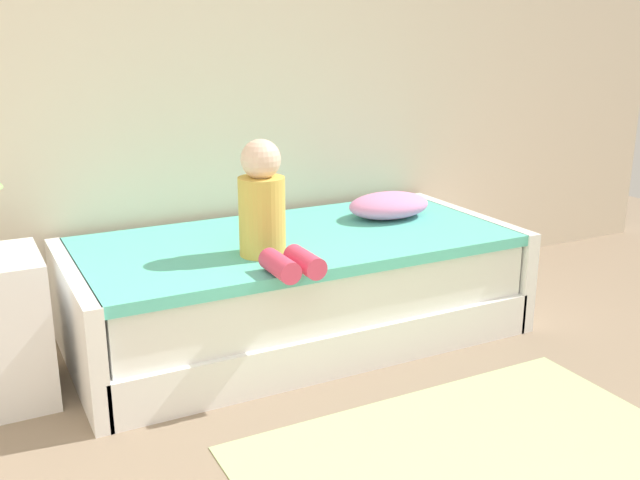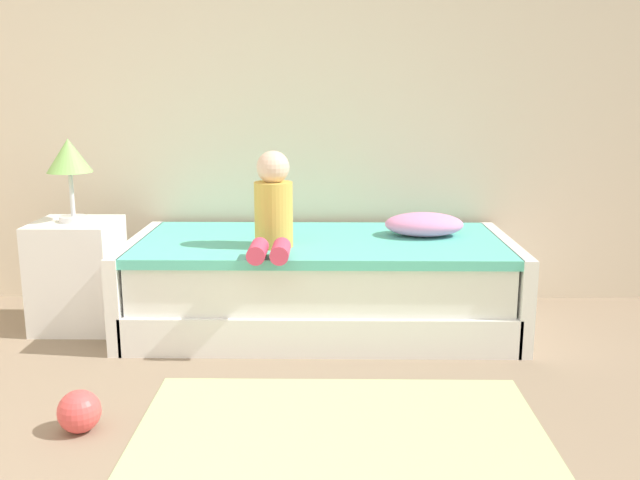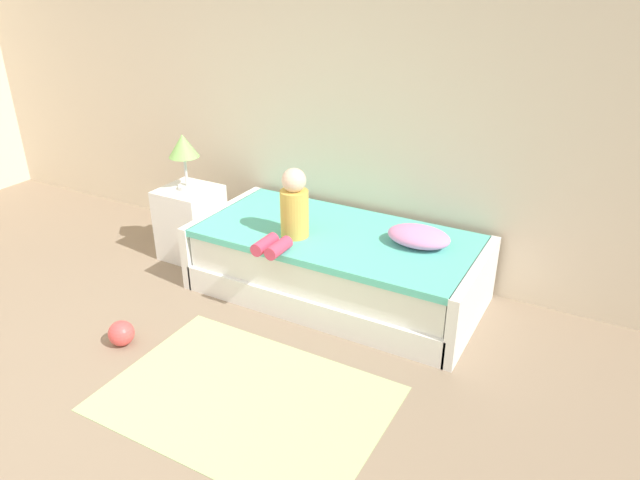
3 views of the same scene
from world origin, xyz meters
TOP-DOWN VIEW (x-y plane):
  - wall_rear at (0.00, 2.60)m, footprint 7.20×0.10m
  - bed at (0.68, 2.00)m, footprint 2.11×1.00m
  - child_figure at (0.44, 1.77)m, footprint 0.20×0.51m
  - pillow at (1.26, 2.10)m, footprint 0.44×0.30m
  - area_rug at (0.77, 0.70)m, footprint 1.60×1.10m

SIDE VIEW (x-z plane):
  - area_rug at x=0.77m, z-range 0.00..0.01m
  - bed at x=0.68m, z-range 0.00..0.50m
  - pillow at x=1.26m, z-range 0.50..0.63m
  - child_figure at x=0.44m, z-range 0.45..0.96m
  - wall_rear at x=0.00m, z-range 0.00..2.90m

